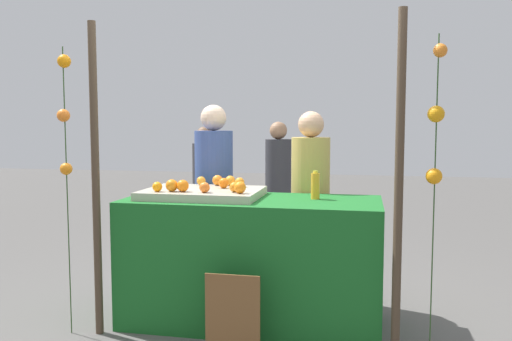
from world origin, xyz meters
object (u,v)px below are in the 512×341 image
orange_1 (240,188)px  vendor_left (214,206)px  chalkboard_sign (233,316)px  vendor_right (310,214)px  juice_bottle (315,186)px  orange_0 (183,186)px  stall_counter (252,261)px

orange_1 → vendor_left: bearing=118.5°
chalkboard_sign → vendor_right: vendor_right is taller
orange_1 → juice_bottle: bearing=25.6°
orange_0 → orange_1: (0.43, -0.00, -0.00)m
orange_0 → orange_1: size_ratio=1.04×
stall_counter → orange_1: 0.60m
stall_counter → chalkboard_sign: size_ratio=3.46×
juice_bottle → orange_0: bearing=-165.6°
juice_bottle → stall_counter: bearing=-169.6°
juice_bottle → vendor_left: (-0.94, 0.53, -0.27)m
vendor_left → chalkboard_sign: bearing=-68.4°
orange_0 → chalkboard_sign: bearing=-41.6°
orange_1 → vendor_right: bearing=59.7°
vendor_left → orange_1: bearing=-61.5°
vendor_left → vendor_right: 0.86m
orange_0 → chalkboard_sign: (0.49, -0.43, -0.79)m
orange_0 → vendor_left: 0.83m
stall_counter → vendor_left: size_ratio=1.14×
orange_0 → chalkboard_sign: size_ratio=0.16×
vendor_right → stall_counter: bearing=-123.4°
juice_bottle → vendor_left: 1.12m
orange_1 → vendor_right: size_ratio=0.05×
orange_1 → chalkboard_sign: 0.90m
orange_0 → orange_1: 0.43m
stall_counter → orange_1: size_ratio=22.14×
stall_counter → vendor_left: vendor_left is taller
orange_0 → orange_1: orange_0 is taller
orange_1 → chalkboard_sign: size_ratio=0.16×
chalkboard_sign → vendor_left: size_ratio=0.33×
vendor_left → vendor_right: bearing=-2.9°
stall_counter → vendor_right: size_ratio=1.18×
vendor_left → stall_counter: bearing=-52.4°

